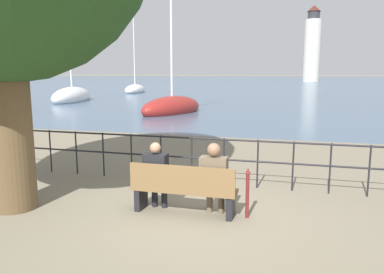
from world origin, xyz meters
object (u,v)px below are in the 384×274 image
(park_bench, at_px, (183,190))
(closed_umbrella, at_px, (247,190))
(seated_person_right, at_px, (214,176))
(sailboat_2, at_px, (172,107))
(sailboat_3, at_px, (135,90))
(harbor_lighthouse, at_px, (312,47))
(seated_person_left, at_px, (156,173))
(sailboat_1, at_px, (72,97))

(park_bench, relative_size, closed_umbrella, 2.10)
(seated_person_right, bearing_deg, park_bench, -171.94)
(sailboat_2, bearing_deg, sailboat_3, 137.49)
(sailboat_3, height_order, harbor_lighthouse, harbor_lighthouse)
(closed_umbrella, relative_size, sailboat_2, 0.08)
(seated_person_right, relative_size, sailboat_2, 0.12)
(seated_person_left, xyz_separation_m, sailboat_3, (-17.19, 37.87, -0.34))
(sailboat_2, bearing_deg, seated_person_left, -54.05)
(sailboat_1, xyz_separation_m, harbor_lighthouse, (22.82, 83.96, 9.31))
(park_bench, height_order, seated_person_right, seated_person_right)
(closed_umbrella, relative_size, harbor_lighthouse, 0.04)
(park_bench, xyz_separation_m, sailboat_2, (-5.45, 15.77, -0.07))
(sailboat_2, height_order, harbor_lighthouse, harbor_lighthouse)
(seated_person_right, distance_m, sailboat_3, 42.03)
(sailboat_2, distance_m, sailboat_3, 25.34)
(closed_umbrella, bearing_deg, park_bench, -173.66)
(sailboat_1, xyz_separation_m, sailboat_3, (-0.75, 15.11, -0.06))
(closed_umbrella, relative_size, sailboat_1, 0.08)
(closed_umbrella, height_order, sailboat_3, sailboat_3)
(harbor_lighthouse, bearing_deg, park_bench, -93.14)
(seated_person_left, bearing_deg, sailboat_2, 107.41)
(park_bench, distance_m, sailboat_3, 41.87)
(sailboat_2, bearing_deg, park_bench, -52.41)
(seated_person_left, xyz_separation_m, sailboat_2, (-4.92, 15.70, -0.31))
(seated_person_right, height_order, sailboat_2, sailboat_2)
(park_bench, height_order, closed_umbrella, park_bench)
(seated_person_right, bearing_deg, sailboat_3, 115.71)
(park_bench, relative_size, harbor_lighthouse, 0.09)
(sailboat_2, relative_size, harbor_lighthouse, 0.52)
(seated_person_left, distance_m, sailboat_2, 16.45)
(closed_umbrella, bearing_deg, seated_person_left, -178.43)
(harbor_lighthouse, bearing_deg, seated_person_right, -92.86)
(sailboat_3, bearing_deg, closed_umbrella, -74.74)
(seated_person_right, distance_m, sailboat_2, 16.80)
(harbor_lighthouse, bearing_deg, closed_umbrella, -92.56)
(park_bench, relative_size, seated_person_right, 1.44)
(park_bench, height_order, sailboat_2, sailboat_2)
(seated_person_left, relative_size, sailboat_3, 0.12)
(park_bench, relative_size, sailboat_1, 0.16)
(seated_person_left, distance_m, seated_person_right, 1.05)
(seated_person_right, xyz_separation_m, sailboat_2, (-5.97, 15.70, -0.34))
(sailboat_1, distance_m, sailboat_2, 13.51)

